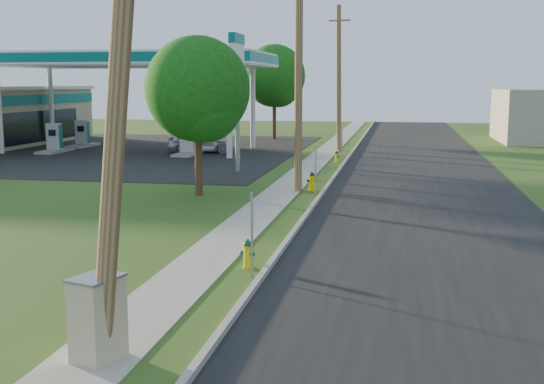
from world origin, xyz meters
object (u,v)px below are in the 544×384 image
Objects in this scene: hydrant_far at (336,157)px; fuel_pump_sw at (83,137)px; tree_verge at (199,93)px; tree_lot at (275,78)px; price_pylon at (237,63)px; hydrant_mid at (312,181)px; utility_pole_mid at (299,70)px; hydrant_near at (248,254)px; utility_cabinet at (98,319)px; fuel_pump_ne at (188,144)px; car_silver at (201,142)px; utility_pole_far at (339,78)px; utility_pole_near at (120,58)px; fuel_pump_nw at (55,141)px; fuel_pump_se at (206,139)px.

fuel_pump_sw is at bearing 160.87° from hydrant_far.
tree_lot is (-2.08, 27.79, 0.79)m from tree_verge.
hydrant_mid is at bearing -49.32° from price_pylon.
utility_pole_mid is 13.53× the size of hydrant_near.
hydrant_far is (0.03, 22.61, -0.02)m from hydrant_near.
fuel_pump_sw is at bearing 116.41° from utility_cabinet.
fuel_pump_ne is 0.51× the size of tree_verge.
hydrant_mid is (-0.04, 12.37, 0.04)m from hydrant_near.
fuel_pump_sw is 3.98× the size of hydrant_mid.
utility_pole_mid is at bearing 25.11° from tree_verge.
car_silver is at bearing 122.37° from hydrant_mid.
hydrant_near is (0.57, -30.03, -4.45)m from utility_pole_far.
fuel_pump_sw is 0.51× the size of tree_verge.
hydrant_mid is at bearing 88.33° from utility_pole_near.
utility_pole_mid reaches higher than utility_cabinet.
utility_pole_mid is 2.29× the size of car_silver.
fuel_pump_nw is 31.11m from hydrant_near.
utility_pole_mid is at bearing -147.69° from hydrant_mid.
utility_pole_near is at bearing -90.00° from utility_pole_far.
car_silver is (-4.86, 16.37, -3.33)m from tree_verge.
utility_pole_near reaches higher than fuel_pump_ne.
fuel_pump_ne is 10.17m from price_pylon.
fuel_pump_ne and fuel_pump_sw have the same top height.
hydrant_near is (4.25, -10.30, -3.70)m from tree_verge.
fuel_pump_ne is 32.02m from utility_cabinet.
utility_pole_far reaches higher than tree_verge.
fuel_pump_se is at bearing 108.08° from hydrant_near.
utility_pole_mid is 3.06× the size of fuel_pump_nw.
fuel_pump_sw reaches higher than hydrant_mid.
utility_pole_near is 2.96× the size of fuel_pump_nw.
hydrant_near is at bearing -175.69° from car_silver.
tree_lot is at bearing 112.32° from hydrant_far.
tree_lot reaches higher than price_pylon.
tree_verge is (5.22, -18.72, 3.33)m from fuel_pump_se.
tree_verge is at bearing -100.56° from utility_pole_far.
fuel_pump_sw and fuel_pump_se have the same top height.
price_pylon is at bearing -84.85° from tree_lot.
fuel_pump_se is (0.00, 4.00, 0.00)m from fuel_pump_ne.
fuel_pump_se is (-8.90, -1.00, -4.08)m from utility_pole_far.
utility_cabinet is (-0.56, -17.91, -4.25)m from utility_pole_mid.
fuel_pump_nw is 9.85m from fuel_pump_se.
price_pylon reaches higher than fuel_pump_ne.
fuel_pump_sw is 9.66m from car_silver.
hydrant_far is at bearing 87.65° from utility_cabinet.
utility_pole_far is 20.08m from tree_verge.
fuel_pump_se is 11.48m from hydrant_far.
utility_cabinet is at bearing 171.09° from utility_pole_near.
fuel_pump_se is at bearing 119.53° from hydrant_mid.
tree_verge is (14.22, -18.72, 3.33)m from fuel_pump_sw.
fuel_pump_se reaches higher than hydrant_far.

